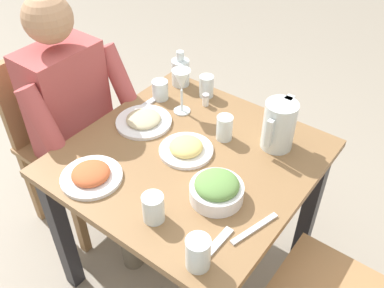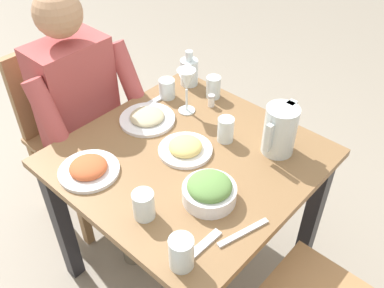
% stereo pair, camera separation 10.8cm
% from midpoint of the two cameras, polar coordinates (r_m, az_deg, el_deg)
% --- Properties ---
extents(ground_plane, '(8.00, 8.00, 0.00)m').
position_cam_midpoint_polar(ground_plane, '(2.10, -1.77, -16.13)').
color(ground_plane, gray).
extents(dining_table, '(0.86, 0.86, 0.71)m').
position_cam_midpoint_polar(dining_table, '(1.65, -2.18, -4.77)').
color(dining_table, olive).
rests_on(dining_table, ground_plane).
extents(chair_near, '(0.40, 0.40, 0.90)m').
position_cam_midpoint_polar(chair_near, '(2.10, -18.78, 1.59)').
color(chair_near, '#997047').
rests_on(chair_near, ground_plane).
extents(diner_near, '(0.48, 0.53, 1.19)m').
position_cam_midpoint_polar(diner_near, '(1.87, -15.90, 2.79)').
color(diner_near, '#B24C4C').
rests_on(diner_near, ground_plane).
extents(water_pitcher, '(0.16, 0.12, 0.19)m').
position_cam_midpoint_polar(water_pitcher, '(1.57, 9.68, 2.44)').
color(water_pitcher, silver).
rests_on(water_pitcher, dining_table).
extents(salad_bowl, '(0.18, 0.18, 0.09)m').
position_cam_midpoint_polar(salad_bowl, '(1.38, 1.09, -6.15)').
color(salad_bowl, white).
rests_on(salad_bowl, dining_table).
extents(plate_fries, '(0.20, 0.20, 0.05)m').
position_cam_midpoint_polar(plate_fries, '(1.57, -2.78, -0.62)').
color(plate_fries, white).
rests_on(plate_fries, dining_table).
extents(plate_beans, '(0.23, 0.23, 0.04)m').
position_cam_midpoint_polar(plate_beans, '(1.72, -8.32, 3.12)').
color(plate_beans, white).
rests_on(plate_beans, dining_table).
extents(plate_rice_curry, '(0.21, 0.21, 0.05)m').
position_cam_midpoint_polar(plate_rice_curry, '(1.52, -15.43, -4.11)').
color(plate_rice_curry, white).
rests_on(plate_rice_curry, dining_table).
extents(water_glass_far_right, '(0.07, 0.07, 0.09)m').
position_cam_midpoint_polar(water_glass_far_right, '(1.84, -6.00, 7.20)').
color(water_glass_far_right, silver).
rests_on(water_glass_far_right, dining_table).
extents(water_glass_center, '(0.07, 0.07, 0.11)m').
position_cam_midpoint_polar(water_glass_center, '(1.21, -1.83, -14.52)').
color(water_glass_center, silver).
rests_on(water_glass_center, dining_table).
extents(water_glass_far_left, '(0.07, 0.07, 0.10)m').
position_cam_midpoint_polar(water_glass_far_left, '(1.33, -7.58, -8.59)').
color(water_glass_far_left, silver).
rests_on(water_glass_far_left, dining_table).
extents(water_glass_near_right, '(0.06, 0.06, 0.10)m').
position_cam_midpoint_polar(water_glass_near_right, '(1.61, 2.47, 2.14)').
color(water_glass_near_right, silver).
rests_on(water_glass_near_right, dining_table).
extents(water_glass_near_left, '(0.06, 0.06, 0.10)m').
position_cam_midpoint_polar(water_glass_near_left, '(1.85, 0.26, 7.73)').
color(water_glass_near_left, silver).
rests_on(water_glass_near_left, dining_table).
extents(wine_glass, '(0.08, 0.08, 0.20)m').
position_cam_midpoint_polar(wine_glass, '(1.70, -3.27, 8.23)').
color(wine_glass, silver).
rests_on(wine_glass, dining_table).
extents(oil_carafe, '(0.08, 0.08, 0.16)m').
position_cam_midpoint_polar(oil_carafe, '(1.93, -3.19, 9.45)').
color(oil_carafe, silver).
rests_on(oil_carafe, dining_table).
extents(salt_shaker, '(0.03, 0.03, 0.05)m').
position_cam_midpoint_polar(salt_shaker, '(1.80, 0.12, 5.95)').
color(salt_shaker, white).
rests_on(salt_shaker, dining_table).
extents(fork_near, '(0.17, 0.03, 0.01)m').
position_cam_midpoint_polar(fork_near, '(1.28, 0.49, -13.76)').
color(fork_near, silver).
rests_on(fork_near, dining_table).
extents(knife_near, '(0.18, 0.07, 0.01)m').
position_cam_midpoint_polar(knife_near, '(1.33, 6.07, -11.32)').
color(knife_near, silver).
rests_on(knife_near, dining_table).
extents(fork_far, '(0.17, 0.03, 0.01)m').
position_cam_midpoint_polar(fork_far, '(1.85, -7.09, 5.76)').
color(fork_far, silver).
rests_on(fork_far, dining_table).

